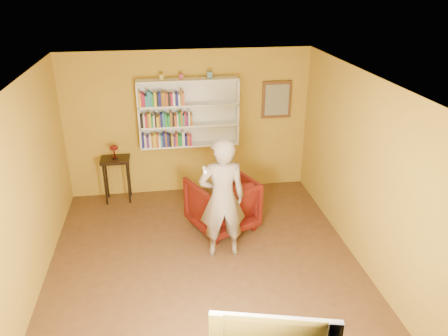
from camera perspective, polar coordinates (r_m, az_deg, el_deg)
The scene contains 15 objects.
room_shell at distance 5.99m, azimuth -2.68°, elevation -4.69°, with size 5.30×5.80×2.88m.
bookshelf at distance 7.99m, azimuth -4.65°, elevation 7.26°, with size 1.80×0.29×1.23m.
books_row_lower at distance 8.02m, azimuth -7.51°, elevation 3.67°, with size 0.89×0.19×0.27m.
books_row_middle at distance 7.90m, azimuth -7.44°, elevation 6.29°, with size 0.91×0.19×0.27m.
books_row_upper at distance 7.79m, azimuth -8.16°, elevation 8.91°, with size 0.79×0.19×0.27m.
ornament_left at distance 7.75m, azimuth -8.16°, elevation 11.68°, with size 0.07×0.07×0.10m, color #AF9632.
ornament_centre at distance 7.76m, azimuth -5.63°, elevation 11.81°, with size 0.07×0.07×0.10m, color #8F2F40.
ornament_right at distance 7.80m, azimuth -1.90°, elevation 12.06°, with size 0.09×0.09×0.12m, color slate.
framed_painting at distance 8.27m, azimuth 6.89°, elevation 8.86°, with size 0.55×0.05×0.70m.
console_table at distance 8.18m, azimuth -13.95°, elevation 0.30°, with size 0.52×0.39×0.84m.
ruby_lustre at distance 8.05m, azimuth -14.18°, elevation 2.42°, with size 0.16×0.15×0.25m.
armchair at distance 7.20m, azimuth -0.25°, elevation -4.61°, with size 0.94×0.97×0.88m, color #430604.
person at distance 6.29m, azimuth -0.23°, elevation -4.03°, with size 0.68×0.45×1.87m, color #796859.
game_remote at distance 5.72m, azimuth -2.56°, elevation -0.26°, with size 0.04×0.15×0.04m, color white.
television at distance 4.40m, azimuth 6.51°, elevation -21.00°, with size 1.18×0.16×0.68m, color black.
Camera 1 is at (-0.52, -5.23, 3.89)m, focal length 35.00 mm.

